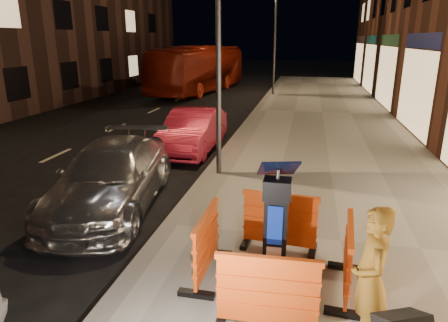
% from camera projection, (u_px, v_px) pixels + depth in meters
% --- Properties ---
extents(ground_plane, '(120.00, 120.00, 0.00)m').
position_uv_depth(ground_plane, '(170.00, 232.00, 7.28)').
color(ground_plane, black).
rests_on(ground_plane, ground).
extents(sidewalk, '(6.00, 60.00, 0.15)m').
position_uv_depth(sidewalk, '(340.00, 245.00, 6.67)').
color(sidewalk, gray).
rests_on(sidewalk, ground).
extents(kerb, '(0.30, 60.00, 0.15)m').
position_uv_depth(kerb, '(170.00, 228.00, 7.26)').
color(kerb, slate).
rests_on(kerb, ground).
extents(parking_kiosk, '(0.56, 0.56, 1.69)m').
position_uv_depth(parking_kiosk, '(276.00, 227.00, 5.27)').
color(parking_kiosk, black).
rests_on(parking_kiosk, sidewalk).
extents(barrier_front, '(1.23, 0.55, 0.94)m').
position_uv_depth(barrier_front, '(267.00, 294.00, 4.50)').
color(barrier_front, '#DF4910').
rests_on(barrier_front, sidewalk).
extents(barrier_back, '(1.25, 0.61, 0.94)m').
position_uv_depth(barrier_back, '(280.00, 221.00, 6.27)').
color(barrier_back, '#DF4910').
rests_on(barrier_back, sidewalk).
extents(barrier_kerbside, '(0.51, 1.21, 0.94)m').
position_uv_depth(barrier_kerbside, '(206.00, 245.00, 5.57)').
color(barrier_kerbside, '#DF4910').
rests_on(barrier_kerbside, sidewalk).
extents(barrier_bldgside, '(0.59, 1.24, 0.94)m').
position_uv_depth(barrier_bldgside, '(348.00, 259.00, 5.20)').
color(barrier_bldgside, '#DF4910').
rests_on(barrier_bldgside, sidewalk).
extents(car_silver, '(2.48, 4.74, 1.31)m').
position_uv_depth(car_silver, '(114.00, 206.00, 8.39)').
color(car_silver, '#A8A8AD').
rests_on(car_silver, ground).
extents(car_red, '(1.37, 3.92, 1.29)m').
position_uv_depth(car_red, '(193.00, 151.00, 12.53)').
color(car_red, maroon).
rests_on(car_red, ground).
extents(bus_doubledecker, '(3.90, 10.78, 2.94)m').
position_uv_depth(bus_doubledecker, '(200.00, 92.00, 26.27)').
color(bus_doubledecker, maroon).
rests_on(bus_doubledecker, ground).
extents(man, '(0.43, 0.62, 1.63)m').
position_uv_depth(man, '(370.00, 279.00, 4.17)').
color(man, '#97651D').
rests_on(man, sidewalk).
extents(street_lamp_mid, '(0.12, 0.12, 6.00)m').
position_uv_depth(street_lamp_mid, '(218.00, 49.00, 9.11)').
color(street_lamp_mid, '#3F3F44').
rests_on(street_lamp_mid, sidewalk).
extents(street_lamp_far, '(0.12, 0.12, 6.00)m').
position_uv_depth(street_lamp_far, '(275.00, 42.00, 23.14)').
color(street_lamp_far, '#3F3F44').
rests_on(street_lamp_far, sidewalk).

